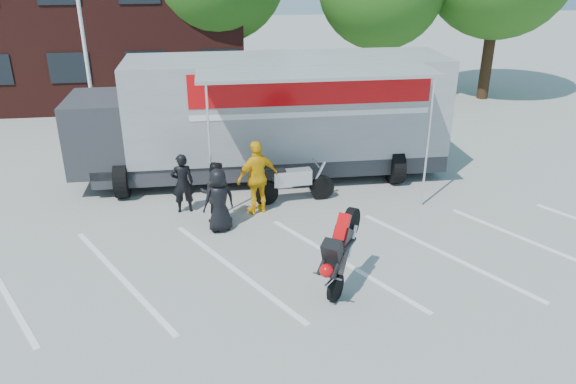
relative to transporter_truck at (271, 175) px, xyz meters
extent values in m
plane|color=gray|center=(0.78, -6.38, 0.00)|extent=(100.00, 100.00, 0.00)
cube|color=white|center=(0.78, -5.38, 0.01)|extent=(18.09, 13.33, 0.01)
cube|color=#401814|center=(-9.22, 11.62, 3.50)|extent=(18.00, 8.00, 7.00)
cylinder|color=white|center=(-5.72, 3.62, 4.00)|extent=(0.12, 0.12, 8.00)
cylinder|color=#382314|center=(-1.22, 9.62, 1.62)|extent=(0.50, 0.50, 3.24)
cylinder|color=#382314|center=(5.78, 8.62, 1.44)|extent=(0.50, 0.50, 2.88)
cylinder|color=#382314|center=(10.78, 8.12, 1.71)|extent=(0.50, 0.50, 3.42)
imported|color=black|center=(-1.67, -3.45, 0.80)|extent=(0.91, 0.74, 1.61)
imported|color=black|center=(-2.57, -2.24, 0.80)|extent=(0.63, 0.46, 1.61)
imported|color=black|center=(-1.73, -2.98, 0.81)|extent=(0.85, 0.70, 1.62)
imported|color=yellow|center=(-0.64, -2.57, 0.98)|extent=(1.25, 0.90, 1.97)
camera|label=1|loc=(-1.76, -15.94, 6.44)|focal=35.00mm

